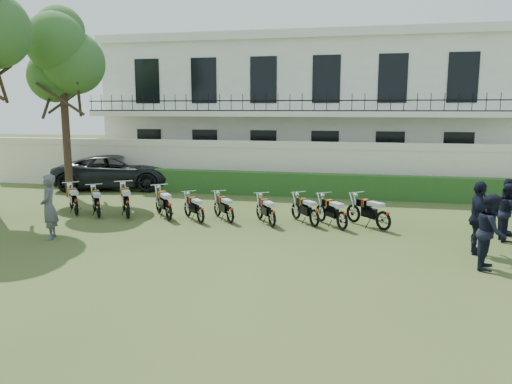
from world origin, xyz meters
The scene contains 21 objects.
ground centered at (0.00, 0.00, 0.00)m, with size 100.00×100.00×0.00m, color #34471C.
perimeter_wall centered at (0.00, 8.00, 1.17)m, with size 30.00×0.35×2.30m.
hedge centered at (1.00, 7.20, 0.50)m, with size 18.00×0.60×1.00m, color #1F4E1B.
building centered at (0.00, 13.96, 3.71)m, with size 20.40×9.60×7.40m.
tree_west_near centered at (-8.96, 5.00, 5.89)m, with size 3.40×3.20×7.90m.
motorcycle_0 centered at (-6.50, 1.49, 0.48)m, with size 1.29×1.53×1.04m.
motorcycle_1 centered at (-5.49, 1.25, 0.48)m, with size 1.19×1.59×1.03m.
motorcycle_2 centered at (-4.46, 1.38, 0.53)m, with size 1.20×1.83×1.14m.
motorcycle_3 centered at (-2.97, 1.39, 0.50)m, with size 1.28×1.63×1.08m.
motorcycle_4 centered at (-1.81, 1.27, 0.43)m, with size 1.19×1.35×0.94m.
motorcycle_5 centered at (-0.86, 1.49, 0.44)m, with size 1.12×1.43×0.94m.
motorcycle_6 centered at (0.58, 1.26, 0.44)m, with size 0.98×1.55×0.96m.
motorcycle_7 centered at (1.89, 1.58, 0.45)m, with size 1.13×1.49×0.98m.
motorcycle_8 centered at (2.78, 1.35, 0.47)m, with size 1.17×1.56×1.01m.
motorcycle_9 centered at (4.03, 1.53, 0.49)m, with size 1.44×1.42×1.05m.
suv centered at (-8.00, 7.44, 0.79)m, with size 2.62×5.69×1.58m, color black.
inspector centered at (-5.47, -1.47, 0.95)m, with size 0.69×0.45×1.89m, color #5B5C61.
officer_1 centered at (6.38, -1.65, 0.90)m, with size 0.87×0.68×1.80m, color black.
officer_2 centered at (6.32, -0.43, 0.96)m, with size 1.13×0.47×1.92m, color black.
officer_4 centered at (7.45, 1.17, 0.83)m, with size 0.81×0.63×1.67m, color black.
officer_5 centered at (7.59, 1.86, 0.86)m, with size 1.00×0.42×1.71m, color black.
Camera 1 is at (3.42, -13.98, 3.77)m, focal length 35.00 mm.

